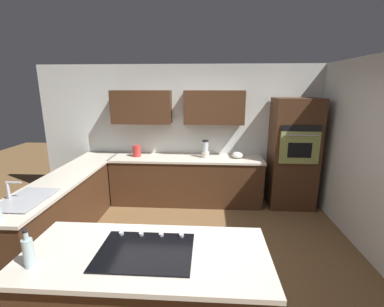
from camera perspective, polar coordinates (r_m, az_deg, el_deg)
ground_plane at (r=3.82m, az=-1.76°, el=-20.98°), size 14.00×14.00×0.00m
wall_back at (r=5.24m, az=-0.50°, el=5.55°), size 6.00×0.44×2.60m
wall_left at (r=4.13m, az=34.73°, el=-1.01°), size 0.10×4.00×2.60m
lower_cabinets_back at (r=5.16m, az=-1.16°, el=-5.91°), size 2.80×0.60×0.86m
countertop_back at (r=5.03m, az=-1.18°, el=-1.09°), size 2.84×0.64×0.04m
lower_cabinets_side at (r=4.59m, az=-24.75°, el=-9.93°), size 0.60×2.90×0.86m
countertop_side at (r=4.43m, az=-25.35°, el=-4.59°), size 0.64×2.94×0.04m
island_base at (r=2.62m, az=-9.42°, el=-28.55°), size 1.92×0.81×0.86m
island_top at (r=2.34m, az=-9.89°, el=-20.41°), size 2.00×0.89×0.04m
wall_oven at (r=5.21m, az=20.71°, el=-0.06°), size 0.80×0.66×2.00m
sink_unit at (r=3.73m, az=-31.95°, el=-8.20°), size 0.46×0.70×0.23m
cooktop at (r=2.33m, az=-9.88°, el=-19.78°), size 0.76×0.56×0.03m
blender at (r=5.00m, az=2.84°, el=0.73°), size 0.15×0.15×0.33m
mixing_bowl at (r=5.05m, az=9.65°, el=-0.31°), size 0.21×0.21×0.12m
kettle at (r=5.19m, az=-11.68°, el=0.54°), size 0.16×0.16×0.21m
oil_bottle at (r=2.41m, az=-31.47°, el=-17.43°), size 0.08×0.08×0.30m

